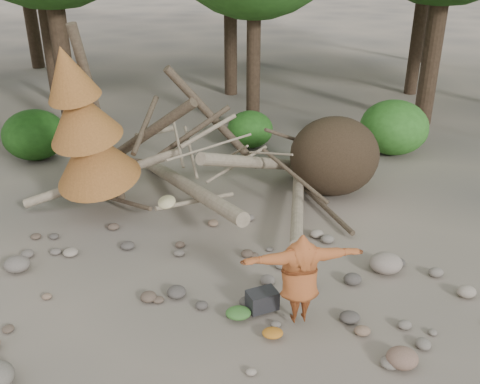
{
  "coord_description": "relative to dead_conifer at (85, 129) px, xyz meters",
  "views": [
    {
      "loc": [
        -0.46,
        -7.79,
        5.76
      ],
      "look_at": [
        0.1,
        1.5,
        1.4
      ],
      "focal_mm": 40.0,
      "sensor_mm": 36.0,
      "label": 1
    }
  ],
  "objects": [
    {
      "name": "bush_left",
      "position": [
        -2.38,
        3.83,
        -1.39
      ],
      "size": [
        1.8,
        1.8,
        1.44
      ],
      "primitive_type": "ellipsoid",
      "color": "#1D4B14",
      "rests_on": "ground"
    },
    {
      "name": "ground",
      "position": [
        3.12,
        -3.37,
        -2.11
      ],
      "size": [
        120.0,
        120.0,
        0.0
      ],
      "primitive_type": "plane",
      "color": "#514C44",
      "rests_on": "ground"
    },
    {
      "name": "cloth_orange",
      "position": [
        3.58,
        -4.45,
        -2.05
      ],
      "size": [
        0.34,
        0.28,
        0.12
      ],
      "primitive_type": "ellipsoid",
      "color": "#9F601B",
      "rests_on": "ground"
    },
    {
      "name": "cloth_green",
      "position": [
        3.07,
        -3.94,
        -2.03
      ],
      "size": [
        0.43,
        0.36,
        0.16
      ],
      "primitive_type": "ellipsoid",
      "color": "#325F26",
      "rests_on": "ground"
    },
    {
      "name": "deadfall_pile",
      "position": [
        5.13,
        0.87,
        -1.16
      ],
      "size": [
        8.55,
        5.24,
        3.3
      ],
      "color": "#332619",
      "rests_on": "ground"
    },
    {
      "name": "boulder_mid_left",
      "position": [
        -1.1,
        -2.21,
        -1.96
      ],
      "size": [
        0.49,
        0.44,
        0.3
      ],
      "primitive_type": "ellipsoid",
      "color": "#645C54",
      "rests_on": "ground"
    },
    {
      "name": "boulder_front_right",
      "position": [
        5.44,
        -5.17,
        -1.97
      ],
      "size": [
        0.48,
        0.44,
        0.29
      ],
      "primitive_type": "ellipsoid",
      "color": "brown",
      "rests_on": "ground"
    },
    {
      "name": "boulder_mid_right",
      "position": [
        5.97,
        -2.67,
        -1.92
      ],
      "size": [
        0.63,
        0.57,
        0.38
      ],
      "primitive_type": "ellipsoid",
      "color": "gray",
      "rests_on": "ground"
    },
    {
      "name": "backpack",
      "position": [
        3.49,
        -3.73,
        -1.94
      ],
      "size": [
        0.59,
        0.49,
        0.34
      ],
      "primitive_type": "cube",
      "rotation": [
        0.0,
        0.0,
        0.35
      ],
      "color": "black",
      "rests_on": "ground"
    },
    {
      "name": "bush_right",
      "position": [
        8.12,
        3.63,
        -1.31
      ],
      "size": [
        2.0,
        2.0,
        1.6
      ],
      "primitive_type": "ellipsoid",
      "color": "#307123",
      "rests_on": "ground"
    },
    {
      "name": "frisbee_thrower",
      "position": [
        4.05,
        -4.07,
        -1.23
      ],
      "size": [
        3.17,
        0.74,
        2.36
      ],
      "color": "#974A22",
      "rests_on": "ground"
    },
    {
      "name": "bush_mid",
      "position": [
        3.92,
        4.43,
        -1.55
      ],
      "size": [
        1.4,
        1.4,
        1.12
      ],
      "primitive_type": "ellipsoid",
      "color": "#265F1B",
      "rests_on": "ground"
    },
    {
      "name": "dead_conifer",
      "position": [
        0.0,
        0.0,
        0.0
      ],
      "size": [
        2.06,
        2.16,
        4.35
      ],
      "color": "#4C3F30",
      "rests_on": "ground"
    }
  ]
}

